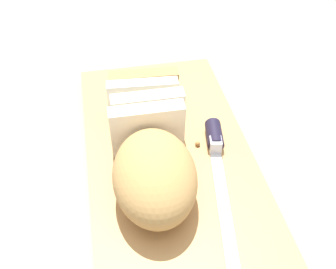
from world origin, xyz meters
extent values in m
plane|color=gray|center=(0.00, 0.00, 0.00)|extent=(3.00, 3.00, 0.00)
cube|color=tan|center=(0.00, 0.00, 0.01)|extent=(0.49, 0.28, 0.02)
ellipsoid|color=tan|center=(-0.09, 0.04, 0.07)|extent=(0.18, 0.13, 0.09)
cube|color=#F2E8CC|center=(0.01, 0.03, 0.07)|extent=(0.04, 0.11, 0.09)
cube|color=#F2E8CC|center=(0.03, 0.02, 0.07)|extent=(0.03, 0.11, 0.09)
cube|color=#F2E8CC|center=(0.06, 0.02, 0.07)|extent=(0.04, 0.11, 0.09)
cube|color=tan|center=(0.09, 0.02, 0.07)|extent=(0.04, 0.11, 0.09)
cube|color=silver|center=(-0.14, -0.05, 0.02)|extent=(0.23, 0.07, 0.00)
cylinder|color=black|center=(0.00, -0.08, 0.03)|extent=(0.06, 0.04, 0.03)
cube|color=silver|center=(-0.02, -0.07, 0.03)|extent=(0.02, 0.02, 0.02)
sphere|color=#A8753D|center=(-0.08, 0.01, 0.03)|extent=(0.01, 0.01, 0.01)
sphere|color=#A8753D|center=(-0.01, 0.03, 0.03)|extent=(0.01, 0.01, 0.01)
sphere|color=#A8753D|center=(-0.01, -0.05, 0.03)|extent=(0.01, 0.01, 0.01)
camera|label=1|loc=(-0.44, 0.11, 0.48)|focal=43.42mm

